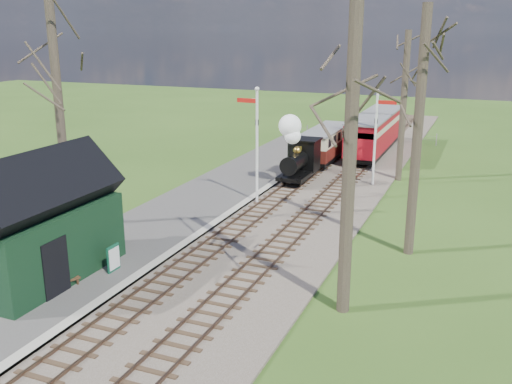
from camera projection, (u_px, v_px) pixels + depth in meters
ground at (65, 362)px, 16.08m from camera, size 140.00×140.00×0.00m
distant_hills at (407, 222)px, 77.23m from camera, size 114.40×48.00×22.02m
ballast_bed at (324, 180)px, 35.13m from camera, size 8.00×60.00×0.10m
track_near at (304, 177)px, 35.59m from camera, size 1.60×60.00×0.15m
track_far at (345, 182)px, 34.64m from camera, size 1.60×60.00×0.15m
platform at (193, 207)px, 29.77m from camera, size 5.00×44.00×0.20m
coping_strip at (233, 212)px, 28.92m from camera, size 0.40×44.00×0.21m
station_shed at (39, 224)px, 20.58m from camera, size 3.25×6.30×4.78m
semaphore_near at (256, 137)px, 29.57m from camera, size 1.22×0.24×6.22m
semaphore_far at (377, 131)px, 33.09m from camera, size 1.22×0.24×5.72m
bare_trees at (248, 127)px, 23.12m from camera, size 15.51×22.39×12.00m
fence_line at (358, 134)px, 47.80m from camera, size 12.60×0.08×1.00m
locomotive at (298, 152)px, 34.03m from camera, size 1.67×3.91×4.18m
coach at (326, 143)px, 39.56m from camera, size 1.95×6.70×2.06m
red_carriage_a at (367, 138)px, 39.83m from camera, size 2.32×5.75×2.44m
red_carriage_b at (382, 126)px, 44.72m from camera, size 2.32×5.75×2.44m
sign_board at (114, 258)px, 21.52m from camera, size 0.10×0.69×1.02m
bench at (57, 277)px, 20.14m from camera, size 0.99×1.54×0.85m
person at (97, 246)px, 22.06m from camera, size 0.40×0.57×1.51m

